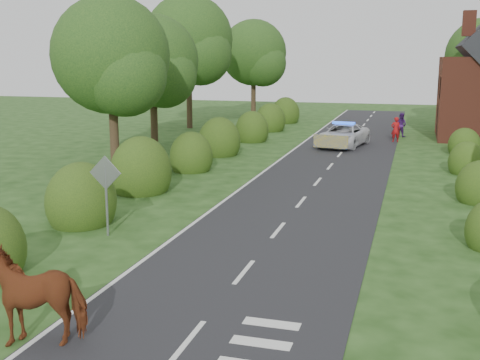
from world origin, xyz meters
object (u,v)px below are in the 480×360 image
(cow, at_px, (40,299))
(pedestrian_purple, at_px, (401,125))
(road_sign, at_px, (106,184))
(police_van, at_px, (343,135))
(pedestrian_red, at_px, (396,130))

(cow, height_order, pedestrian_purple, pedestrian_purple)
(road_sign, xyz_separation_m, cow, (2.13, -6.63, -0.86))
(pedestrian_purple, bearing_deg, road_sign, 102.39)
(police_van, bearing_deg, pedestrian_red, 54.39)
(pedestrian_red, xyz_separation_m, pedestrian_purple, (0.27, 2.81, 0.01))
(cow, bearing_deg, pedestrian_purple, 147.14)
(road_sign, height_order, police_van, road_sign)
(cow, xyz_separation_m, pedestrian_purple, (5.97, 33.75, 0.04))
(cow, height_order, police_van, cow)
(cow, height_order, pedestrian_red, pedestrian_red)
(police_van, xyz_separation_m, pedestrian_purple, (3.33, 5.81, 0.13))
(cow, distance_m, pedestrian_purple, 34.27)
(road_sign, bearing_deg, cow, -72.15)
(cow, bearing_deg, road_sign, 175.02)
(road_sign, xyz_separation_m, pedestrian_purple, (8.11, 27.12, -0.82))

